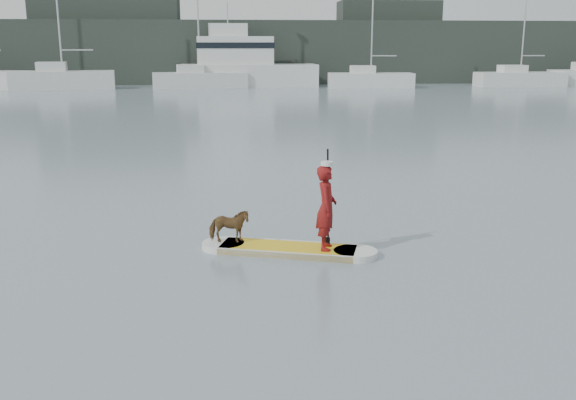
{
  "coord_description": "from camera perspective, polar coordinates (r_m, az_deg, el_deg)",
  "views": [
    {
      "loc": [
        1.95,
        -12.28,
        3.75
      ],
      "look_at": [
        2.94,
        -1.01,
        1.0
      ],
      "focal_mm": 40.0,
      "sensor_mm": 36.0,
      "label": 1
    }
  ],
  "objects": [
    {
      "name": "dog",
      "position": [
        12.06,
        -5.27,
        -2.33
      ],
      "size": [
        0.78,
        0.4,
        0.64
      ],
      "primitive_type": "imported",
      "rotation": [
        0.0,
        0.0,
        1.5
      ],
      "color": "#52381C",
      "rests_on": "paddleboard"
    },
    {
      "name": "sailboat_c",
      "position": [
        59.2,
        -19.43,
        10.15
      ],
      "size": [
        8.9,
        4.16,
        12.28
      ],
      "rotation": [
        0.0,
        0.0,
        0.16
      ],
      "color": "silver",
      "rests_on": "ground"
    },
    {
      "name": "ground",
      "position": [
        12.99,
        -13.47,
        -3.51
      ],
      "size": [
        140.0,
        140.0,
        0.0
      ],
      "primitive_type": "plane",
      "color": "slate",
      "rests_on": "ground"
    },
    {
      "name": "paddleboard",
      "position": [
        11.9,
        0.0,
        -4.4
      ],
      "size": [
        3.2,
        1.51,
        0.12
      ],
      "rotation": [
        0.0,
        0.0,
        -0.29
      ],
      "color": "gold",
      "rests_on": "ground"
    },
    {
      "name": "shore_building_west",
      "position": [
        67.35,
        -15.72,
        13.81
      ],
      "size": [
        14.0,
        4.0,
        9.0
      ],
      "primitive_type": "cube",
      "color": "black",
      "rests_on": "ground"
    },
    {
      "name": "sailboat_d",
      "position": [
        57.89,
        -7.91,
        10.67
      ],
      "size": [
        8.42,
        3.63,
        12.01
      ],
      "rotation": [
        0.0,
        0.0,
        0.14
      ],
      "color": "silver",
      "rests_on": "ground"
    },
    {
      "name": "paddler",
      "position": [
        11.56,
        3.42,
        -0.68
      ],
      "size": [
        0.46,
        0.62,
        1.54
      ],
      "primitive_type": "imported",
      "rotation": [
        0.0,
        0.0,
        1.4
      ],
      "color": "maroon",
      "rests_on": "paddleboard"
    },
    {
      "name": "sailboat_e",
      "position": [
        58.15,
        7.3,
        10.62
      ],
      "size": [
        7.49,
        2.69,
        10.74
      ],
      "rotation": [
        0.0,
        0.0,
        -0.04
      ],
      "color": "silver",
      "rests_on": "ground"
    },
    {
      "name": "shore_building_east",
      "position": [
        68.2,
        8.83,
        13.72
      ],
      "size": [
        10.0,
        4.0,
        8.0
      ],
      "primitive_type": "cube",
      "color": "black",
      "rests_on": "ground"
    },
    {
      "name": "white_cap",
      "position": [
        11.38,
        3.48,
        3.26
      ],
      "size": [
        0.22,
        0.22,
        0.07
      ],
      "primitive_type": "cylinder",
      "color": "silver",
      "rests_on": "paddler"
    },
    {
      "name": "paddle",
      "position": [
        11.82,
        3.56,
        -0.83
      ],
      "size": [
        0.12,
        0.3,
        2.0
      ],
      "rotation": [
        0.0,
        0.0,
        -0.29
      ],
      "color": "black",
      "rests_on": "ground"
    },
    {
      "name": "motor_yacht_a",
      "position": [
        59.29,
        -4.04,
        12.0
      ],
      "size": [
        12.33,
        4.09,
        7.34
      ],
      "rotation": [
        0.0,
        0.0,
        0.03
      ],
      "color": "silver",
      "rests_on": "ground"
    },
    {
      "name": "sailboat_f",
      "position": [
        63.46,
        19.87,
        10.22
      ],
      "size": [
        8.16,
        2.69,
        12.1
      ],
      "rotation": [
        0.0,
        0.0,
        0.04
      ],
      "color": "silver",
      "rests_on": "ground"
    },
    {
      "name": "shore_mass",
      "position": [
        65.31,
        -6.93,
        12.91
      ],
      "size": [
        90.0,
        6.0,
        6.0
      ],
      "primitive_type": "cube",
      "color": "black",
      "rests_on": "ground"
    }
  ]
}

